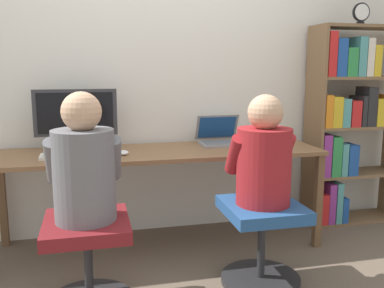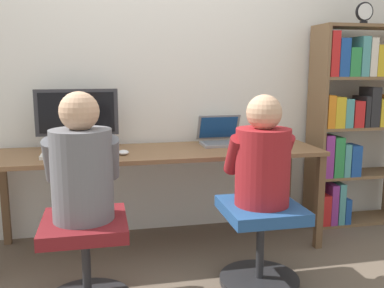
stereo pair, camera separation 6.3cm
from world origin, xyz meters
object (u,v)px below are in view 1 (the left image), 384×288
desktop_monitor (76,117)px  office_chair_left (88,255)px  person_at_laptop (264,158)px  office_chair_right (262,236)px  bookshelf (347,123)px  keyboard (76,155)px  person_at_monitor (84,166)px  desk_clock (361,13)px  laptop (221,138)px

desktop_monitor → office_chair_left: 1.10m
desktop_monitor → person_at_laptop: same height
office_chair_right → office_chair_left: bearing=-177.9°
desktop_monitor → person_at_laptop: 1.38m
office_chair_left → bookshelf: (2.09, 0.86, 0.55)m
keyboard → person_at_monitor: bearing=-84.4°
bookshelf → desk_clock: size_ratio=10.09×
office_chair_left → person_at_laptop: 1.12m
bookshelf → office_chair_right: bearing=-142.6°
laptop → office_chair_right: laptop is taller
desktop_monitor → office_chair_left: desktop_monitor is taller
person_at_laptop → bookshelf: size_ratio=0.40×
office_chair_left → office_chair_right: bearing=2.1°
office_chair_left → person_at_monitor: bearing=90.0°
laptop → office_chair_right: size_ratio=0.67×
desktop_monitor → person_at_monitor: person_at_monitor is taller
laptop → office_chair_left: bearing=-139.5°
office_chair_left → person_at_monitor: (0.00, 0.00, 0.49)m
person_at_laptop → keyboard: bearing=151.8°
office_chair_left → person_at_monitor: size_ratio=0.74×
laptop → person_at_monitor: bearing=-139.7°
bookshelf → keyboard: bearing=-173.6°
laptop → bookshelf: bookshelf is taller
laptop → desk_clock: size_ratio=2.07×
person_at_monitor → desk_clock: size_ratio=4.21×
desk_clock → person_at_monitor: bearing=-159.5°
office_chair_left → desk_clock: size_ratio=3.10×
bookshelf → desktop_monitor: bearing=179.2°
person_at_monitor → person_at_laptop: person_at_monitor is taller
desktop_monitor → person_at_monitor: bearing=-86.3°
laptop → desktop_monitor: bearing=178.5°
office_chair_left → desktop_monitor: bearing=93.7°
laptop → bookshelf: (1.08, -0.00, 0.09)m
laptop → keyboard: (-1.07, -0.24, -0.03)m
desktop_monitor → keyboard: desktop_monitor is taller
person_at_monitor → office_chair_left: bearing=-90.0°
person_at_laptop → bookshelf: bearing=37.3°
desktop_monitor → office_chair_left: size_ratio=1.16×
office_chair_left → bookshelf: 2.32m
desktop_monitor → person_at_monitor: size_ratio=0.85×
person_at_laptop → desk_clock: desk_clock is taller
laptop → keyboard: size_ratio=0.74×
office_chair_right → laptop: bearing=90.6°
desk_clock → laptop: bearing=176.5°
laptop → office_chair_left: (-1.01, -0.86, -0.46)m
desktop_monitor → office_chair_right: desktop_monitor is taller
person_at_laptop → bookshelf: bookshelf is taller
office_chair_right → bookshelf: size_ratio=0.31×
desk_clock → person_at_laptop: bearing=-145.5°
office_chair_left → office_chair_right: (1.02, 0.04, 0.00)m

